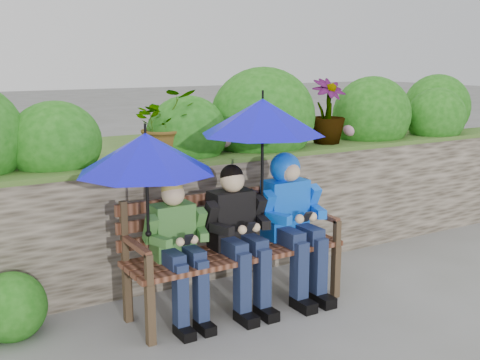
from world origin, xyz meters
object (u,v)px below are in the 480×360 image
umbrella_left (146,153)px  umbrella_right (263,117)px  boy_left (178,244)px  park_bench (231,242)px  boy_middle (238,230)px  boy_right (292,213)px

umbrella_left → umbrella_right: size_ratio=1.00×
boy_left → umbrella_right: (0.71, 0.02, 0.85)m
park_bench → boy_middle: size_ratio=1.54×
boy_left → boy_right: (0.97, 0.00, 0.09)m
park_bench → umbrella_left: size_ratio=1.79×
boy_right → boy_middle: bearing=-179.0°
park_bench → boy_middle: boy_middle is taller
boy_middle → umbrella_right: bearing=6.4°
umbrella_left → umbrella_right: umbrella_right is taller
umbrella_left → umbrella_right: (0.93, 0.03, 0.19)m
park_bench → boy_left: bearing=-171.6°
park_bench → umbrella_right: bearing=-11.7°
boy_right → umbrella_left: 1.33m
boy_right → umbrella_right: umbrella_right is taller
park_bench → umbrella_right: size_ratio=1.79×
boy_right → umbrella_right: size_ratio=1.22×
boy_middle → umbrella_right: (0.23, 0.03, 0.82)m
park_bench → umbrella_left: umbrella_left is taller
boy_middle → boy_right: bearing=1.0°
boy_middle → boy_left: bearing=179.3°
boy_left → umbrella_left: 0.70m
boy_left → boy_right: 0.98m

